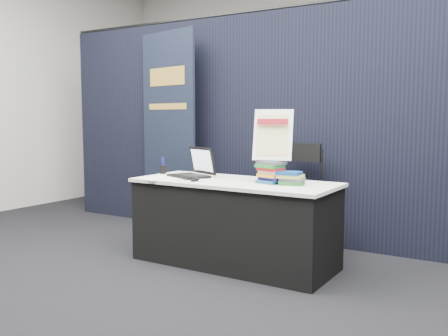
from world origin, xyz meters
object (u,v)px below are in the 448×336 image
laptop (192,170)px  book_stack_tall (271,172)px  pullup_banner (168,142)px  stacking_chair (291,192)px  info_sign (273,135)px  display_table (234,222)px  book_stack_short (291,178)px

laptop → book_stack_tall: (0.83, -0.01, 0.03)m
pullup_banner → stacking_chair: pullup_banner is taller
book_stack_tall → info_sign: 0.31m
display_table → pullup_banner: (-1.40, 0.85, 0.63)m
laptop → info_sign: 0.89m
book_stack_tall → book_stack_short: bearing=2.2°
book_stack_tall → stacking_chair: 0.68m
book_stack_tall → book_stack_short: book_stack_tall is taller
stacking_chair → book_stack_short: bearing=-60.6°
display_table → stacking_chair: (0.26, 0.64, 0.21)m
stacking_chair → pullup_banner: bearing=178.6°
laptop → book_stack_short: (1.01, -0.01, -0.01)m
info_sign → pullup_banner: 1.93m
display_table → book_stack_short: bearing=2.7°
laptop → pullup_banner: bearing=159.5°
pullup_banner → book_stack_short: bearing=-9.7°
display_table → book_stack_short: (0.53, 0.03, 0.43)m
laptop → pullup_banner: (-0.92, 0.82, 0.20)m
book_stack_tall → book_stack_short: 0.18m
laptop → book_stack_tall: bearing=20.4°
display_table → info_sign: 0.85m
display_table → stacking_chair: bearing=67.7°
book_stack_tall → stacking_chair: bearing=97.9°
book_stack_short → book_stack_tall: bearing=-177.8°
book_stack_short → laptop: bearing=179.7°
book_stack_tall → info_sign: bearing=90.0°
display_table → book_stack_tall: book_stack_tall is taller
info_sign → stacking_chair: 0.82m
display_table → info_sign: (0.35, 0.05, 0.78)m
book_stack_tall → info_sign: (0.00, 0.03, 0.31)m
info_sign → book_stack_short: bearing=-23.9°
info_sign → pullup_banner: pullup_banner is taller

